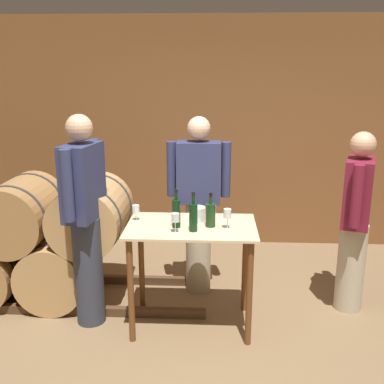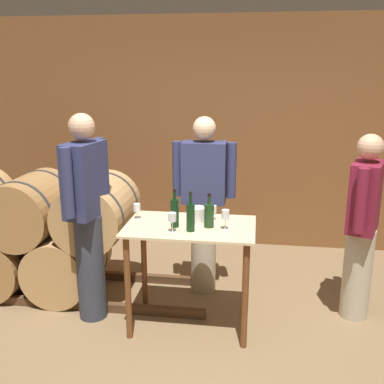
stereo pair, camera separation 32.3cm
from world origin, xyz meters
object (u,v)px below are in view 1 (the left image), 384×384
(wine_glass_near_left, at_px, (136,210))
(ice_bucket, at_px, (197,214))
(wine_glass_near_right, at_px, (212,209))
(person_host, at_px, (85,217))
(wine_bottle_far_left, at_px, (176,212))
(person_visitor_with_scarf, at_px, (355,219))
(wine_glass_far_side, at_px, (227,214))
(wine_glass_near_center, at_px, (175,218))
(wine_bottle_left, at_px, (193,216))
(person_visitor_bearded, at_px, (199,202))
(wine_bottle_center, at_px, (211,214))

(wine_glass_near_left, relative_size, ice_bucket, 1.00)
(wine_glass_near_left, bearing_deg, wine_glass_near_right, 5.14)
(wine_glass_near_left, distance_m, person_host, 0.41)
(wine_bottle_far_left, relative_size, person_visitor_with_scarf, 0.19)
(wine_glass_far_side, bearing_deg, wine_glass_near_center, -164.40)
(wine_bottle_far_left, xyz_separation_m, person_host, (-0.75, 0.06, -0.07))
(wine_glass_near_left, bearing_deg, wine_glass_near_center, -37.93)
(wine_glass_near_center, bearing_deg, wine_bottle_left, 18.47)
(ice_bucket, xyz_separation_m, person_host, (-0.91, -0.09, -0.01))
(wine_glass_near_center, height_order, wine_glass_far_side, wine_glass_far_side)
(wine_glass_near_center, relative_size, wine_glass_near_right, 1.25)
(ice_bucket, bearing_deg, wine_bottle_far_left, -135.30)
(wine_glass_far_side, height_order, person_visitor_with_scarf, person_visitor_with_scarf)
(wine_glass_near_center, relative_size, ice_bucket, 1.18)
(wine_bottle_left, distance_m, wine_glass_far_side, 0.27)
(wine_glass_near_center, xyz_separation_m, person_visitor_bearded, (0.15, 0.81, -0.11))
(wine_bottle_left, xyz_separation_m, person_visitor_bearded, (0.01, 0.77, -0.11))
(wine_glass_near_center, relative_size, person_visitor_bearded, 0.09)
(wine_bottle_left, distance_m, person_visitor_with_scarf, 1.47)
(wine_glass_near_center, bearing_deg, person_visitor_with_scarf, 18.95)
(wine_bottle_left, relative_size, ice_bucket, 2.39)
(wine_bottle_left, distance_m, wine_glass_near_center, 0.14)
(wine_bottle_center, relative_size, wine_glass_near_right, 2.17)
(wine_glass_near_left, xyz_separation_m, person_host, (-0.40, -0.09, -0.04))
(wine_glass_far_side, xyz_separation_m, person_host, (-1.15, 0.08, -0.07))
(wine_glass_near_right, bearing_deg, ice_bucket, -158.65)
(person_visitor_bearded, bearing_deg, wine_bottle_left, -91.00)
(wine_glass_near_right, height_order, person_visitor_bearded, person_visitor_bearded)
(wine_glass_near_left, relative_size, wine_glass_near_right, 1.06)
(wine_glass_near_right, bearing_deg, wine_glass_near_left, -174.86)
(wine_bottle_center, relative_size, person_visitor_bearded, 0.16)
(wine_bottle_center, xyz_separation_m, wine_glass_far_side, (0.13, -0.05, 0.02))
(wine_glass_far_side, bearing_deg, person_host, 176.22)
(wine_glass_near_left, xyz_separation_m, wine_glass_far_side, (0.75, -0.16, 0.03))
(wine_glass_far_side, relative_size, person_host, 0.09)
(wine_glass_near_left, distance_m, ice_bucket, 0.51)
(wine_bottle_center, bearing_deg, wine_glass_near_right, 86.58)
(wine_bottle_center, height_order, wine_glass_near_left, wine_bottle_center)
(wine_bottle_left, distance_m, wine_glass_near_right, 0.32)
(wine_glass_near_center, bearing_deg, ice_bucket, 60.97)
(wine_bottle_center, relative_size, wine_glass_far_side, 1.67)
(wine_bottle_far_left, bearing_deg, wine_bottle_center, 6.99)
(ice_bucket, bearing_deg, wine_bottle_center, -48.64)
(wine_bottle_far_left, height_order, wine_glass_near_left, wine_bottle_far_left)
(wine_bottle_center, distance_m, wine_glass_near_right, 0.17)
(person_visitor_with_scarf, bearing_deg, ice_bucket, -170.01)
(person_visitor_bearded, bearing_deg, person_host, -145.10)
(person_host, relative_size, person_visitor_with_scarf, 1.10)
(wine_bottle_center, bearing_deg, person_visitor_bearded, 100.13)
(person_host, bearing_deg, wine_glass_near_right, 7.83)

